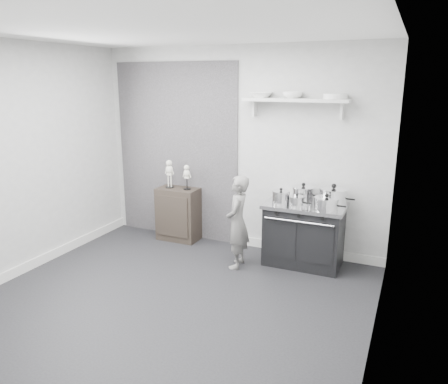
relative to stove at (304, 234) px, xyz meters
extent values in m
plane|color=black|center=(-1.03, -1.48, -0.40)|extent=(4.00, 4.00, 0.00)
cube|color=#A3A3A1|center=(-1.03, 0.32, 0.95)|extent=(4.00, 0.02, 2.70)
cube|color=#A3A3A1|center=(-1.03, -3.28, 0.95)|extent=(4.00, 0.02, 2.70)
cube|color=#A3A3A1|center=(-3.03, -1.48, 0.95)|extent=(0.02, 3.60, 2.70)
cube|color=#A3A3A1|center=(0.97, -1.48, 0.95)|extent=(0.02, 3.60, 2.70)
cube|color=silver|center=(-1.03, -1.48, 2.30)|extent=(4.00, 3.60, 0.02)
cube|color=black|center=(-1.98, 0.31, 0.85)|extent=(1.90, 0.02, 2.50)
cube|color=silver|center=(-0.03, 0.30, -0.34)|extent=(2.00, 0.03, 0.12)
cube|color=silver|center=(-3.01, -1.48, -0.34)|extent=(0.03, 3.60, 0.12)
cube|color=silver|center=(-0.23, 0.19, 1.62)|extent=(1.30, 0.26, 0.04)
cube|color=silver|center=(-0.78, 0.26, 1.50)|extent=(0.03, 0.12, 0.20)
cube|color=silver|center=(0.32, 0.26, 1.50)|extent=(0.03, 0.12, 0.20)
cube|color=black|center=(0.00, 0.00, -0.03)|extent=(0.92, 0.55, 0.74)
cube|color=silver|center=(0.00, 0.00, 0.37)|extent=(0.98, 0.59, 0.05)
cube|color=black|center=(-0.22, -0.27, -0.01)|extent=(0.39, 0.02, 0.48)
cube|color=black|center=(0.22, -0.27, -0.01)|extent=(0.39, 0.02, 0.48)
cylinder|color=silver|center=(0.00, -0.30, 0.25)|extent=(0.83, 0.02, 0.02)
cylinder|color=black|center=(-0.28, -0.29, 0.32)|extent=(0.04, 0.03, 0.04)
cylinder|color=black|center=(0.00, -0.29, 0.32)|extent=(0.04, 0.03, 0.04)
cylinder|color=black|center=(0.28, -0.29, 0.32)|extent=(0.04, 0.03, 0.04)
cube|color=black|center=(-1.87, 0.13, -0.01)|extent=(0.59, 0.34, 0.76)
imported|color=slate|center=(-0.73, -0.41, 0.18)|extent=(0.33, 0.45, 1.15)
cylinder|color=silver|center=(-0.28, -0.11, 0.46)|extent=(0.21, 0.21, 0.15)
cylinder|color=silver|center=(-0.28, -0.11, 0.54)|extent=(0.22, 0.22, 0.01)
sphere|color=black|center=(-0.28, -0.11, 0.57)|extent=(0.04, 0.04, 0.04)
cylinder|color=black|center=(-0.14, -0.11, 0.46)|extent=(0.10, 0.02, 0.02)
cylinder|color=silver|center=(-0.06, 0.12, 0.47)|extent=(0.28, 0.28, 0.17)
cylinder|color=silver|center=(-0.06, 0.12, 0.57)|extent=(0.29, 0.29, 0.01)
sphere|color=black|center=(-0.06, 0.12, 0.60)|extent=(0.05, 0.05, 0.05)
cylinder|color=black|center=(0.12, 0.12, 0.47)|extent=(0.10, 0.02, 0.02)
cylinder|color=silver|center=(0.32, 0.08, 0.49)|extent=(0.33, 0.33, 0.19)
cylinder|color=silver|center=(0.32, 0.08, 0.59)|extent=(0.34, 0.34, 0.01)
sphere|color=black|center=(0.32, 0.08, 0.63)|extent=(0.06, 0.06, 0.06)
cylinder|color=black|center=(0.52, 0.08, 0.49)|extent=(0.10, 0.02, 0.02)
cylinder|color=silver|center=(0.28, -0.16, 0.46)|extent=(0.27, 0.27, 0.14)
cylinder|color=silver|center=(0.28, -0.16, 0.53)|extent=(0.28, 0.28, 0.01)
sphere|color=black|center=(0.28, -0.16, 0.57)|extent=(0.05, 0.05, 0.05)
cylinder|color=black|center=(0.46, -0.16, 0.46)|extent=(0.10, 0.02, 0.02)
cylinder|color=silver|center=(-0.08, -0.13, 0.44)|extent=(0.19, 0.19, 0.11)
cylinder|color=silver|center=(-0.08, -0.13, 0.50)|extent=(0.19, 0.19, 0.01)
sphere|color=black|center=(-0.08, -0.13, 0.53)|extent=(0.03, 0.03, 0.03)
cylinder|color=black|center=(0.06, -0.13, 0.44)|extent=(0.10, 0.02, 0.02)
imported|color=white|center=(-0.67, 0.19, 1.68)|extent=(0.28, 0.28, 0.07)
imported|color=white|center=(-0.26, 0.19, 1.68)|extent=(0.25, 0.25, 0.08)
cylinder|color=white|center=(0.25, 0.19, 1.67)|extent=(0.28, 0.28, 0.06)
camera|label=1|loc=(1.17, -5.09, 1.87)|focal=35.00mm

